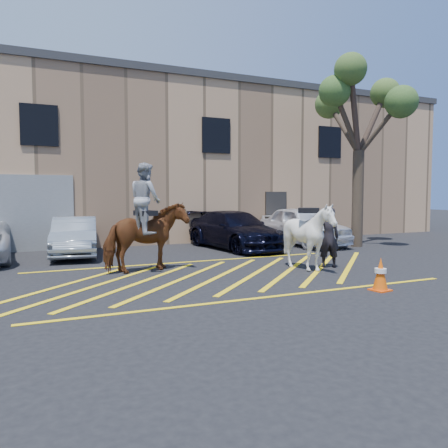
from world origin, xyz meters
name	(u,v)px	position (x,y,z in m)	size (l,w,h in m)	color
ground	(216,274)	(0.00, 0.00, 0.00)	(90.00, 90.00, 0.00)	black
car_silver_sedan	(75,237)	(-3.04, 5.03, 0.66)	(1.40, 4.02, 1.32)	#969EA4
car_blue_suv	(235,230)	(2.77, 4.62, 0.72)	(2.01, 4.95, 1.44)	black
car_white_suv	(303,226)	(5.88, 4.61, 0.80)	(1.88, 4.68, 1.59)	white
handler	(328,238)	(3.36, -0.36, 0.86)	(0.63, 0.41, 1.72)	black
warehouse	(123,163)	(-0.01, 11.99, 3.65)	(32.42, 10.20, 7.30)	tan
hatching_zone	(220,276)	(0.00, -0.30, 0.01)	(12.60, 5.12, 0.01)	yellow
mounted_bay	(146,228)	(-1.58, 1.09, 1.18)	(2.39, 1.47, 2.93)	#622C17
saddled_white	(309,237)	(2.57, -0.50, 0.93)	(2.22, 2.25, 1.86)	silver
traffic_cone	(380,274)	(2.52, -3.27, 0.37)	(0.43, 0.43, 0.73)	#FF490A
tree	(359,102)	(7.50, 3.22, 5.69)	(3.99, 4.37, 7.31)	#433928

